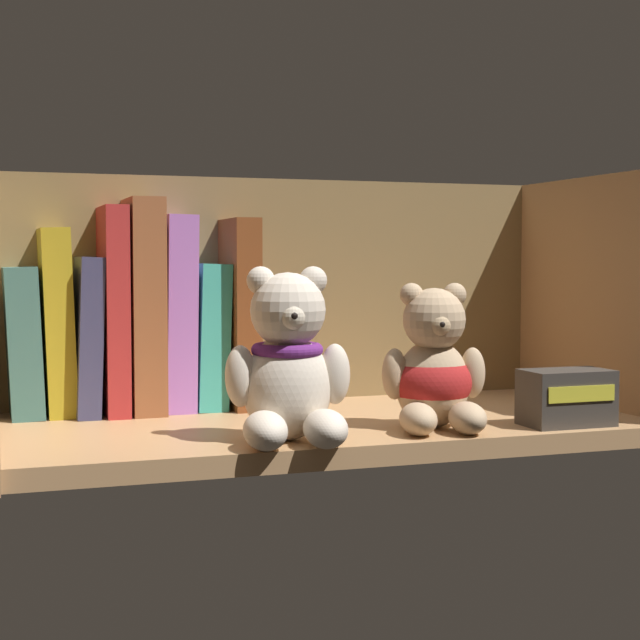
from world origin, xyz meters
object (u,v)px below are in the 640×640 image
(small_product_box, at_px, (566,397))
(book_6, at_px, (206,335))
(teddy_bear_smaller, at_px, (434,372))
(book_5, at_px, (174,312))
(book_7, at_px, (235,313))
(teddy_bear_larger, at_px, (289,367))
(book_4, at_px, (141,305))
(book_3, at_px, (110,310))
(book_0, at_px, (23,341))
(book_1, at_px, (56,322))
(book_2, at_px, (85,335))

(small_product_box, bearing_deg, book_6, 141.62)
(teddy_bear_smaller, distance_m, small_product_box, 0.14)
(book_5, distance_m, teddy_bear_smaller, 0.31)
(book_7, bearing_deg, teddy_bear_larger, -92.76)
(book_6, bearing_deg, book_4, 180.00)
(teddy_bear_smaller, bearing_deg, book_3, 142.08)
(book_0, bearing_deg, book_5, 0.00)
(book_3, relative_size, book_5, 1.04)
(book_5, bearing_deg, book_6, 0.00)
(book_0, xyz_separation_m, book_6, (0.20, 0.00, 0.00))
(book_1, bearing_deg, book_3, 0.00)
(book_7, height_order, small_product_box, book_7)
(teddy_bear_larger, bearing_deg, book_2, 122.56)
(small_product_box, bearing_deg, teddy_bear_larger, 179.20)
(book_1, relative_size, teddy_bear_larger, 1.24)
(book_0, relative_size, book_6, 0.98)
(book_1, bearing_deg, teddy_bear_larger, -52.66)
(teddy_bear_smaller, bearing_deg, book_2, 144.61)
(book_3, xyz_separation_m, small_product_box, (0.42, -0.25, -0.08))
(book_2, xyz_separation_m, book_6, (0.13, 0.00, -0.00))
(teddy_bear_smaller, height_order, small_product_box, teddy_bear_smaller)
(book_2, bearing_deg, small_product_box, -29.04)
(book_2, distance_m, book_7, 0.17)
(book_0, relative_size, teddy_bear_larger, 0.99)
(book_1, distance_m, small_product_box, 0.55)
(book_0, relative_size, book_3, 0.71)
(book_1, distance_m, book_4, 0.09)
(book_7, bearing_deg, book_2, 180.00)
(book_4, height_order, teddy_bear_smaller, book_4)
(book_1, distance_m, book_5, 0.13)
(book_5, height_order, book_6, book_5)
(book_5, bearing_deg, teddy_bear_larger, -76.59)
(book_0, relative_size, teddy_bear_smaller, 1.11)
(book_5, bearing_deg, book_7, 0.00)
(book_1, height_order, book_4, book_4)
(book_5, bearing_deg, book_0, 180.00)
(book_5, xyz_separation_m, teddy_bear_larger, (0.06, -0.25, -0.04))
(book_2, distance_m, book_6, 0.13)
(book_0, distance_m, book_6, 0.20)
(teddy_bear_larger, bearing_deg, teddy_bear_smaller, 8.01)
(book_7, distance_m, small_product_box, 0.38)
(book_7, xyz_separation_m, teddy_bear_larger, (-0.01, -0.25, -0.04))
(book_2, bearing_deg, teddy_bear_smaller, -35.39)
(book_2, xyz_separation_m, book_4, (0.06, 0.00, 0.03))
(book_1, bearing_deg, book_6, 0.00)
(book_1, bearing_deg, small_product_box, -27.47)
(book_3, bearing_deg, book_6, 0.00)
(book_0, distance_m, book_1, 0.04)
(book_4, xyz_separation_m, book_5, (0.04, 0.00, -0.01))
(book_5, bearing_deg, book_2, 180.00)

